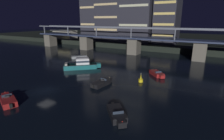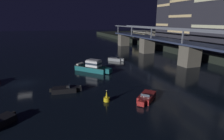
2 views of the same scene
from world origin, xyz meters
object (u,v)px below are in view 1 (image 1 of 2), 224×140
at_px(cabin_cruiser_near_left, 82,65).
at_px(tower_west_tall, 110,11).
at_px(speedboat_near_center, 117,114).
at_px(speedboat_near_right, 157,74).
at_px(speedboat_mid_center, 8,100).
at_px(waterfront_pavilion, 65,35).
at_px(tower_east_tall, 168,19).
at_px(speedboat_mid_right, 101,83).
at_px(channel_buoy, 141,80).
at_px(speedboat_mid_left, 78,57).
at_px(tower_west_low, 95,0).
at_px(river_bridge, 134,43).

bearing_deg(cabin_cruiser_near_left, tower_west_tall, 110.86).
distance_m(speedboat_near_center, speedboat_near_right, 19.54).
height_order(speedboat_near_right, speedboat_mid_center, same).
xyz_separation_m(tower_west_tall, speedboat_mid_center, (18.26, -60.83, -15.53)).
height_order(tower_west_tall, waterfront_pavilion, tower_west_tall).
height_order(cabin_cruiser_near_left, speedboat_near_center, cabin_cruiser_near_left).
bearing_deg(speedboat_mid_center, tower_west_tall, 106.70).
distance_m(tower_east_tall, speedboat_mid_right, 52.01).
relative_size(speedboat_mid_center, channel_buoy, 2.88).
bearing_deg(speedboat_mid_center, speedboat_near_center, 15.76).
bearing_deg(speedboat_mid_right, speedboat_mid_center, -121.21).
relative_size(speedboat_mid_left, channel_buoy, 2.51).
xyz_separation_m(speedboat_mid_left, speedboat_mid_center, (11.65, -29.64, 0.00)).
distance_m(tower_west_low, cabin_cruiser_near_left, 54.06).
bearing_deg(tower_east_tall, speedboat_mid_right, -89.74).
xyz_separation_m(speedboat_mid_left, speedboat_mid_right, (19.52, -16.65, 0.00)).
relative_size(tower_west_tall, channel_buoy, 15.79).
bearing_deg(tower_west_tall, channel_buoy, -53.16).
height_order(tower_east_tall, speedboat_near_right, tower_east_tall).
bearing_deg(speedboat_near_center, speedboat_mid_right, 132.48).
xyz_separation_m(tower_west_tall, tower_east_tall, (25.89, 2.78, -3.62)).
height_order(speedboat_near_center, speedboat_mid_center, same).
bearing_deg(tower_west_tall, speedboat_near_right, -47.73).
relative_size(waterfront_pavilion, channel_buoy, 7.05).
relative_size(tower_west_tall, waterfront_pavilion, 2.24).
relative_size(river_bridge, speedboat_near_right, 20.15).
relative_size(speedboat_near_right, speedboat_mid_left, 1.02).
xyz_separation_m(speedboat_near_right, speedboat_mid_right, (-7.39, -10.98, 0.00)).
bearing_deg(speedboat_near_center, tower_east_tall, 97.76).
relative_size(speedboat_near_center, speedboat_mid_right, 0.86).
bearing_deg(waterfront_pavilion, speedboat_mid_left, -40.60).
relative_size(speedboat_near_center, speedboat_mid_left, 1.02).
relative_size(river_bridge, tower_west_tall, 3.27).
bearing_deg(tower_east_tall, waterfront_pavilion, -172.85).
bearing_deg(cabin_cruiser_near_left, speedboat_mid_center, -82.09).
relative_size(cabin_cruiser_near_left, speedboat_mid_left, 1.86).
relative_size(waterfront_pavilion, speedboat_mid_right, 2.37).
bearing_deg(speedboat_mid_right, tower_west_low, 125.56).
height_order(tower_east_tall, speedboat_mid_right, tower_east_tall).
height_order(tower_west_low, speedboat_mid_center, tower_west_low).
xyz_separation_m(speedboat_mid_center, speedboat_mid_right, (7.87, 12.99, 0.00)).
distance_m(river_bridge, speedboat_mid_center, 45.40).
xyz_separation_m(waterfront_pavilion, speedboat_near_center, (59.47, -52.73, -4.02)).
distance_m(river_bridge, waterfront_pavilion, 46.16).
xyz_separation_m(tower_west_low, speedboat_mid_left, (16.56, -33.81, -21.12)).
bearing_deg(tower_west_tall, tower_west_low, 165.28).
height_order(waterfront_pavilion, speedboat_near_right, waterfront_pavilion).
xyz_separation_m(tower_east_tall, waterfront_pavilion, (-51.40, -6.45, -7.88)).
bearing_deg(waterfront_pavilion, speedboat_near_right, -29.36).
relative_size(speedboat_mid_right, channel_buoy, 2.97).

